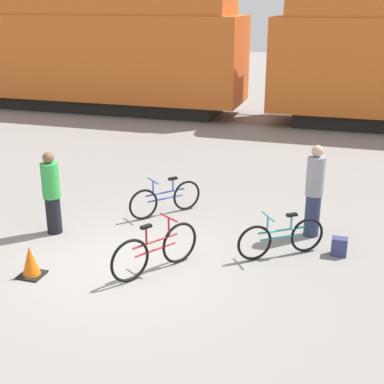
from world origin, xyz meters
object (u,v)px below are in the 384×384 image
at_px(person_in_grey, 314,191).
at_px(backpack, 339,247).
at_px(bicycle_maroon, 156,250).
at_px(person_in_green, 52,193).
at_px(bicycle_blue, 165,199).
at_px(bicycle_teal, 281,238).
at_px(traffic_cone, 31,262).
at_px(freight_train, 258,47).

xyz_separation_m(person_in_grey, backpack, (0.57, -0.75, -0.75)).
bearing_deg(bicycle_maroon, person_in_green, 159.47).
distance_m(bicycle_maroon, bicycle_blue, 2.58).
xyz_separation_m(person_in_grey, person_in_green, (-4.92, -1.36, -0.09)).
relative_size(bicycle_maroon, bicycle_teal, 1.08).
xyz_separation_m(bicycle_maroon, bicycle_teal, (1.96, 1.22, -0.04)).
height_order(bicycle_blue, bicycle_teal, bicycle_blue).
relative_size(person_in_green, traffic_cone, 3.03).
bearing_deg(traffic_cone, backpack, 25.05).
xyz_separation_m(bicycle_blue, person_in_grey, (3.12, -0.18, 0.57)).
distance_m(freight_train, bicycle_maroon, 12.89).
xyz_separation_m(bicycle_blue, bicycle_teal, (2.66, -1.26, -0.00)).
xyz_separation_m(freight_train, bicycle_maroon, (0.65, -12.67, -2.33)).
xyz_separation_m(bicycle_teal, traffic_cone, (-3.92, -1.98, -0.10)).
bearing_deg(backpack, traffic_cone, -154.95).
height_order(freight_train, person_in_grey, freight_train).
bearing_deg(backpack, bicycle_blue, 165.77).
relative_size(bicycle_maroon, traffic_cone, 2.80).
bearing_deg(traffic_cone, freight_train, 84.42).
height_order(person_in_green, backpack, person_in_green).
bearing_deg(person_in_grey, bicycle_maroon, -110.47).
distance_m(bicycle_blue, traffic_cone, 3.47).
bearing_deg(traffic_cone, person_in_green, 108.07).
bearing_deg(backpack, freight_train, 108.04).
distance_m(bicycle_maroon, traffic_cone, 2.10).
height_order(bicycle_blue, backpack, bicycle_blue).
xyz_separation_m(bicycle_teal, backpack, (1.02, 0.33, -0.18)).
bearing_deg(person_in_green, freight_train, -51.74).
bearing_deg(bicycle_maroon, bicycle_blue, 105.89).
height_order(freight_train, bicycle_teal, freight_train).
height_order(bicycle_teal, person_in_green, person_in_green).
distance_m(bicycle_maroon, bicycle_teal, 2.31).
xyz_separation_m(bicycle_maroon, person_in_grey, (2.41, 2.30, 0.53)).
height_order(freight_train, backpack, freight_train).
distance_m(freight_train, backpack, 11.97).
xyz_separation_m(bicycle_maroon, backpack, (2.97, 1.55, -0.23)).
bearing_deg(backpack, person_in_grey, 127.04).
distance_m(bicycle_maroon, backpack, 3.36).
bearing_deg(traffic_cone, person_in_grey, 34.98).
distance_m(backpack, traffic_cone, 5.45).
relative_size(bicycle_maroon, backpack, 4.53).
distance_m(freight_train, bicycle_blue, 10.45).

